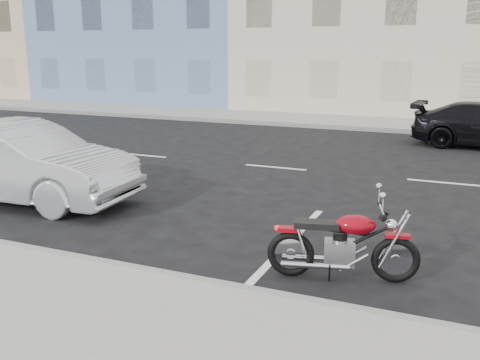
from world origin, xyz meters
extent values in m
plane|color=black|center=(0.00, 0.00, 0.00)|extent=(120.00, 120.00, 0.00)
cube|color=gray|center=(-5.00, 8.70, 0.07)|extent=(80.00, 3.40, 0.15)
cube|color=gray|center=(-5.00, 7.00, 0.08)|extent=(80.00, 0.12, 0.16)
cube|color=#CCB48B|center=(-26.00, 16.30, 6.00)|extent=(12.00, 12.00, 12.00)
torus|color=black|center=(2.35, -5.64, 0.29)|extent=(0.62, 0.25, 0.61)
torus|color=black|center=(1.06, -5.98, 0.29)|extent=(0.62, 0.25, 0.61)
cube|color=maroon|center=(2.35, -5.64, 0.61)|extent=(0.33, 0.19, 0.05)
cube|color=maroon|center=(1.03, -5.98, 0.63)|extent=(0.30, 0.21, 0.05)
cube|color=gray|center=(1.66, -5.82, 0.35)|extent=(0.44, 0.36, 0.31)
ellipsoid|color=maroon|center=(1.84, -5.77, 0.73)|extent=(0.57, 0.43, 0.25)
cube|color=black|center=(1.37, -5.89, 0.71)|extent=(0.61, 0.37, 0.08)
cylinder|color=silver|center=(2.14, -5.69, 0.94)|extent=(0.19, 0.63, 0.03)
sphere|color=silver|center=(2.27, -5.66, 0.75)|extent=(0.16, 0.16, 0.16)
cylinder|color=silver|center=(1.40, -6.02, 0.20)|extent=(0.86, 0.29, 0.07)
cylinder|color=silver|center=(1.34, -5.77, 0.20)|extent=(0.86, 0.29, 0.07)
cylinder|color=silver|center=(2.30, -5.65, 0.57)|extent=(0.35, 0.13, 0.73)
cylinder|color=black|center=(1.86, -5.77, 0.50)|extent=(0.72, 0.23, 0.45)
imported|color=#B5B9BD|center=(-5.54, -4.82, 0.77)|extent=(4.75, 1.86, 1.54)
camera|label=1|loc=(2.37, -12.41, 2.91)|focal=40.00mm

